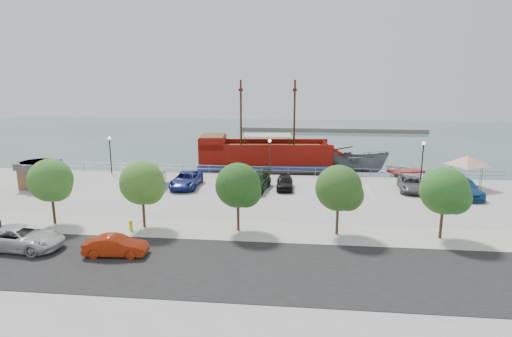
# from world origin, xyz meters

# --- Properties ---
(ground) EXTENTS (160.00, 160.00, 0.00)m
(ground) POSITION_xyz_m (0.00, 0.00, -1.00)
(ground) COLOR #344B4B
(land_slab) EXTENTS (100.00, 58.00, 1.20)m
(land_slab) POSITION_xyz_m (0.00, -21.00, -0.60)
(land_slab) COLOR #9D9A92
(land_slab) RESTS_ON ground
(street) EXTENTS (100.00, 8.00, 0.04)m
(street) POSITION_xyz_m (0.00, -16.00, 0.01)
(street) COLOR black
(street) RESTS_ON land_slab
(sidewalk) EXTENTS (100.00, 4.00, 0.05)m
(sidewalk) POSITION_xyz_m (0.00, -10.00, 0.01)
(sidewalk) COLOR #B7B39D
(sidewalk) RESTS_ON land_slab
(seawall_railing) EXTENTS (50.00, 0.06, 1.00)m
(seawall_railing) POSITION_xyz_m (0.00, 7.80, 0.53)
(seawall_railing) COLOR gray
(seawall_railing) RESTS_ON land_slab
(far_shore) EXTENTS (40.00, 3.00, 0.80)m
(far_shore) POSITION_xyz_m (10.00, 55.00, -0.60)
(far_shore) COLOR gray
(far_shore) RESTS_ON ground
(pirate_ship) EXTENTS (19.16, 6.90, 11.96)m
(pirate_ship) POSITION_xyz_m (0.33, 13.46, 1.00)
(pirate_ship) COLOR maroon
(pirate_ship) RESTS_ON ground
(patrol_boat) EXTENTS (8.16, 4.99, 2.96)m
(patrol_boat) POSITION_xyz_m (9.88, 12.31, 0.48)
(patrol_boat) COLOR #51585E
(patrol_boat) RESTS_ON ground
(speedboat) EXTENTS (6.43, 7.71, 1.38)m
(speedboat) POSITION_xyz_m (15.52, 10.94, -0.31)
(speedboat) COLOR silver
(speedboat) RESTS_ON ground
(dock_west) EXTENTS (8.14, 4.26, 0.45)m
(dock_west) POSITION_xyz_m (-13.16, 9.20, -0.78)
(dock_west) COLOR slate
(dock_west) RESTS_ON ground
(dock_mid) EXTENTS (6.78, 2.67, 0.38)m
(dock_mid) POSITION_xyz_m (8.35, 9.20, -0.81)
(dock_mid) COLOR gray
(dock_mid) RESTS_ON ground
(dock_east) EXTENTS (7.04, 3.97, 0.39)m
(dock_east) POSITION_xyz_m (16.70, 9.20, -0.81)
(dock_east) COLOR #6B6559
(dock_east) RESTS_ON ground
(shed) EXTENTS (3.28, 3.28, 2.62)m
(shed) POSITION_xyz_m (-22.57, 0.12, 1.40)
(shed) COLOR brown
(shed) RESTS_ON land_slab
(canopy_tent) EXTENTS (5.63, 5.63, 3.68)m
(canopy_tent) POSITION_xyz_m (19.76, 4.54, 3.20)
(canopy_tent) COLOR slate
(canopy_tent) RESTS_ON land_slab
(street_van) EXTENTS (5.63, 2.94, 1.51)m
(street_van) POSITION_xyz_m (-14.41, -14.71, 0.76)
(street_van) COLOR silver
(street_van) RESTS_ON street
(street_sedan) EXTENTS (3.98, 1.64, 1.28)m
(street_sedan) POSITION_xyz_m (-7.93, -15.07, 0.64)
(street_sedan) COLOR #AA290C
(street_sedan) RESTS_ON street
(fire_hydrant) EXTENTS (0.27, 0.27, 0.79)m
(fire_hydrant) POSITION_xyz_m (-8.71, -10.80, 0.43)
(fire_hydrant) COLOR #EBDA00
(fire_hydrant) RESTS_ON sidewalk
(lamp_post_left) EXTENTS (0.36, 0.36, 4.28)m
(lamp_post_left) POSITION_xyz_m (-18.00, 6.50, 2.94)
(lamp_post_left) COLOR black
(lamp_post_left) RESTS_ON land_slab
(lamp_post_mid) EXTENTS (0.36, 0.36, 4.28)m
(lamp_post_mid) POSITION_xyz_m (0.00, 6.50, 2.94)
(lamp_post_mid) COLOR black
(lamp_post_mid) RESTS_ON land_slab
(lamp_post_right) EXTENTS (0.36, 0.36, 4.28)m
(lamp_post_right) POSITION_xyz_m (16.00, 6.50, 2.94)
(lamp_post_right) COLOR black
(lamp_post_right) RESTS_ON land_slab
(tree_b) EXTENTS (3.30, 3.20, 5.00)m
(tree_b) POSITION_xyz_m (-14.85, -10.07, 3.30)
(tree_b) COLOR #473321
(tree_b) RESTS_ON sidewalk
(tree_c) EXTENTS (3.30, 3.20, 5.00)m
(tree_c) POSITION_xyz_m (-7.85, -10.07, 3.30)
(tree_c) COLOR #473321
(tree_c) RESTS_ON sidewalk
(tree_d) EXTENTS (3.30, 3.20, 5.00)m
(tree_d) POSITION_xyz_m (-0.85, -10.07, 3.30)
(tree_d) COLOR #473321
(tree_d) RESTS_ON sidewalk
(tree_e) EXTENTS (3.30, 3.20, 5.00)m
(tree_e) POSITION_xyz_m (6.15, -10.07, 3.30)
(tree_e) COLOR #473321
(tree_e) RESTS_ON sidewalk
(tree_f) EXTENTS (3.30, 3.20, 5.00)m
(tree_f) POSITION_xyz_m (13.15, -10.07, 3.30)
(tree_f) COLOR #473321
(tree_f) RESTS_ON sidewalk
(parked_car_b) EXTENTS (2.60, 5.09, 1.60)m
(parked_car_b) POSITION_xyz_m (-11.07, 1.24, 0.80)
(parked_car_b) COLOR silver
(parked_car_b) RESTS_ON land_slab
(parked_car_c) EXTENTS (2.59, 5.49, 1.51)m
(parked_car_c) POSITION_xyz_m (-8.00, 1.71, 0.76)
(parked_car_c) COLOR navy
(parked_car_c) RESTS_ON land_slab
(parked_car_d) EXTENTS (3.04, 5.88, 1.63)m
(parked_car_d) POSITION_xyz_m (-0.98, 1.30, 0.81)
(parked_car_d) COLOR #15361C
(parked_car_d) RESTS_ON land_slab
(parked_car_e) EXTENTS (1.72, 4.02, 1.36)m
(parked_car_e) POSITION_xyz_m (1.85, 2.00, 0.68)
(parked_car_e) COLOR black
(parked_car_e) RESTS_ON land_slab
(parked_car_f) EXTENTS (1.69, 4.43, 1.44)m
(parked_car_f) POSITION_xyz_m (7.47, 1.49, 0.72)
(parked_car_f) COLOR silver
(parked_car_f) RESTS_ON land_slab
(parked_car_g) EXTENTS (2.75, 4.98, 1.32)m
(parked_car_g) POSITION_xyz_m (14.05, 2.66, 0.66)
(parked_car_g) COLOR #606060
(parked_car_g) RESTS_ON land_slab
(parked_car_h) EXTENTS (2.48, 5.53, 1.57)m
(parked_car_h) POSITION_xyz_m (18.50, 1.35, 0.79)
(parked_car_h) COLOR #1D4E84
(parked_car_h) RESTS_ON land_slab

